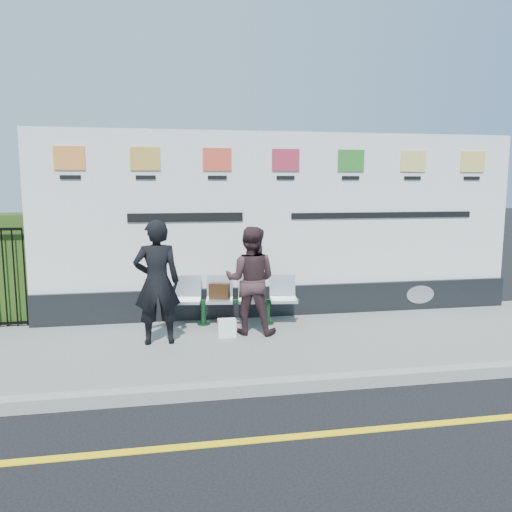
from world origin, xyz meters
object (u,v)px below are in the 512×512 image
at_px(billboard, 284,237).
at_px(bench, 236,311).
at_px(woman_left, 157,282).
at_px(woman_right, 251,280).

relative_size(billboard, bench, 4.20).
xyz_separation_m(bench, woman_left, (-1.17, -0.74, 0.65)).
bearing_deg(woman_right, billboard, -107.38).
relative_size(woman_left, woman_right, 1.09).
xyz_separation_m(billboard, bench, (-0.88, -0.48, -1.10)).
xyz_separation_m(billboard, woman_right, (-0.72, -0.97, -0.52)).
relative_size(bench, woman_left, 1.12).
height_order(bench, woman_right, woman_right).
height_order(billboard, bench, billboard).
xyz_separation_m(billboard, woman_left, (-2.05, -1.23, -0.45)).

